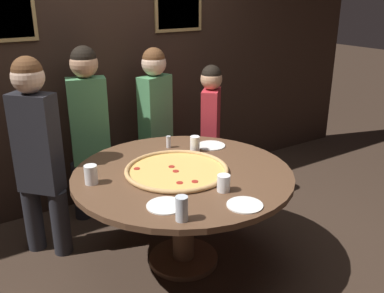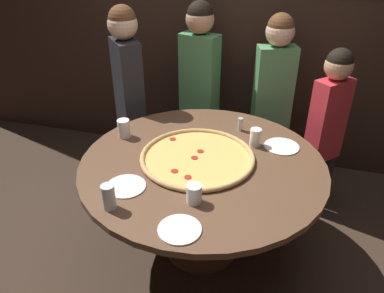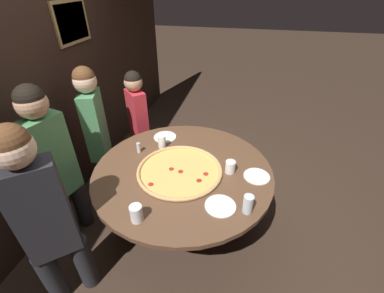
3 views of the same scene
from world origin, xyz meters
name	(u,v)px [view 3 (image 3 of 3)]	position (x,y,z in m)	size (l,w,h in m)	color
ground_plane	(184,225)	(0.00, 0.00, 0.00)	(24.00, 24.00, 0.00)	#38281E
back_wall	(24,94)	(0.00, 1.37, 1.30)	(6.40, 0.08, 2.60)	black
dining_table	(183,181)	(0.00, 0.00, 0.61)	(1.54, 1.54, 0.74)	brown
giant_pizza	(180,170)	(-0.04, 0.02, 0.75)	(0.73, 0.73, 0.03)	#EAB75B
drink_cup_near_right	(230,167)	(0.05, -0.40, 0.79)	(0.08, 0.08, 0.11)	white
drink_cup_beside_pizza	(136,213)	(-0.61, 0.17, 0.80)	(0.09, 0.09, 0.13)	white
drink_cup_by_shaker	(162,142)	(0.29, 0.28, 0.80)	(0.08, 0.08, 0.12)	white
drink_cup_far_right	(248,204)	(-0.36, -0.56, 0.81)	(0.07, 0.07, 0.14)	silver
white_plate_far_back	(257,176)	(0.04, -0.63, 0.74)	(0.22, 0.22, 0.01)	white
white_plate_left_side	(220,206)	(-0.36, -0.37, 0.74)	(0.23, 0.23, 0.01)	white
white_plate_right_side	(165,137)	(0.47, 0.31, 0.74)	(0.23, 0.23, 0.01)	white
condiment_shaker	(139,148)	(0.16, 0.47, 0.79)	(0.04, 0.04, 0.10)	silver
diner_far_left	(96,128)	(0.34, 1.01, 0.83)	(0.39, 0.25, 1.46)	#232328
diner_side_left	(44,216)	(-0.80, 0.71, 0.86)	(0.35, 0.38, 1.52)	#232328
diner_far_right	(53,161)	(-0.29, 1.03, 0.86)	(0.40, 0.25, 1.52)	#232328
diner_side_right	(138,119)	(0.77, 0.74, 0.74)	(0.31, 0.32, 1.31)	#232328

